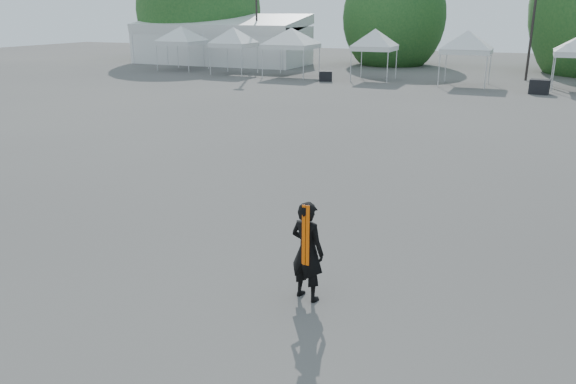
% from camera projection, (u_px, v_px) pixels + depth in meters
% --- Properties ---
extents(ground, '(120.00, 120.00, 0.00)m').
position_uv_depth(ground, '(312.00, 253.00, 10.69)').
color(ground, '#474442').
rests_on(ground, ground).
extents(marquee, '(15.00, 6.25, 4.23)m').
position_uv_depth(marquee, '(221.00, 41.00, 48.98)').
color(marquee, silver).
rests_on(marquee, ground).
extents(tree_far_w, '(4.80, 4.80, 7.30)m').
position_uv_depth(tree_far_w, '(199.00, 10.00, 52.33)').
color(tree_far_w, '#382314').
rests_on(tree_far_w, ground).
extents(tree_mid_w, '(4.16, 4.16, 6.33)m').
position_uv_depth(tree_mid_w, '(394.00, 17.00, 47.46)').
color(tree_mid_w, '#382314').
rests_on(tree_mid_w, ground).
extents(tent_a, '(4.32, 4.32, 3.88)m').
position_uv_depth(tent_a, '(181.00, 30.00, 43.39)').
color(tent_a, silver).
rests_on(tent_a, ground).
extents(tent_b, '(3.90, 3.90, 3.88)m').
position_uv_depth(tent_b, '(233.00, 31.00, 40.54)').
color(tent_b, silver).
rests_on(tent_b, ground).
extents(tent_c, '(4.63, 4.63, 3.88)m').
position_uv_depth(tent_c, '(291.00, 32.00, 38.98)').
color(tent_c, silver).
rests_on(tent_c, ground).
extents(tent_d, '(3.75, 3.75, 3.88)m').
position_uv_depth(tent_d, '(375.00, 33.00, 36.87)').
color(tent_d, silver).
rests_on(tent_d, ground).
extents(tent_e, '(4.14, 4.14, 3.88)m').
position_uv_depth(tent_e, '(468.00, 35.00, 34.13)').
color(tent_e, silver).
rests_on(tent_e, ground).
extents(man, '(0.68, 0.54, 1.63)m').
position_uv_depth(man, '(307.00, 251.00, 8.77)').
color(man, black).
rests_on(man, ground).
extents(crate_west, '(1.02, 0.92, 0.66)m').
position_uv_depth(crate_west, '(326.00, 76.00, 37.05)').
color(crate_west, black).
rests_on(crate_west, ground).
extents(crate_mid, '(1.10, 0.89, 0.80)m').
position_uv_depth(crate_mid, '(539.00, 87.00, 31.25)').
color(crate_mid, black).
rests_on(crate_mid, ground).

